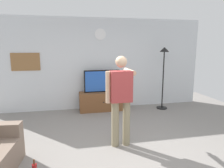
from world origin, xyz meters
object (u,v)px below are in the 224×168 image
floor_lamp (164,65)px  person_standing_nearer_lamp (121,96)px  tv_stand (102,101)px  television (102,81)px  wall_clock (100,34)px  framed_picture (26,62)px

floor_lamp → person_standing_nearer_lamp: 2.74m
tv_stand → person_standing_nearer_lamp: person_standing_nearer_lamp is taller
television → wall_clock: 1.37m
tv_stand → person_standing_nearer_lamp: size_ratio=0.79×
floor_lamp → person_standing_nearer_lamp: bearing=-132.2°
framed_picture → person_standing_nearer_lamp: size_ratio=0.45×
framed_picture → person_standing_nearer_lamp: person_standing_nearer_lamp is taller
television → framed_picture: framed_picture is taller
television → wall_clock: size_ratio=3.22×
framed_picture → floor_lamp: bearing=-7.0°
framed_picture → floor_lamp: 3.95m
tv_stand → floor_lamp: size_ratio=0.72×
wall_clock → person_standing_nearer_lamp: wall_clock is taller
television → person_standing_nearer_lamp: bearing=-90.2°
television → floor_lamp: bearing=-7.3°
television → person_standing_nearer_lamp: 2.24m
tv_stand → wall_clock: 1.97m
tv_stand → wall_clock: size_ratio=4.14×
floor_lamp → television: bearing=172.7°
tv_stand → television: bearing=90.0°
tv_stand → floor_lamp: bearing=-5.8°
television → framed_picture: bearing=173.3°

